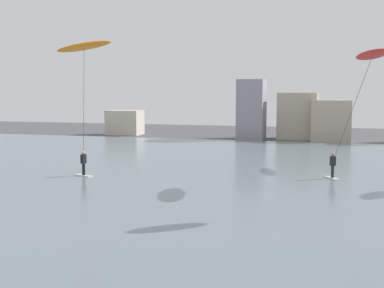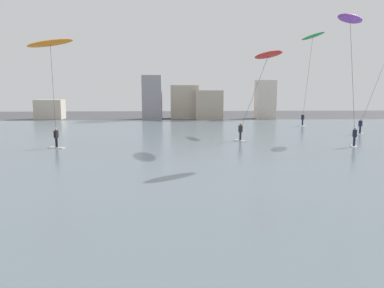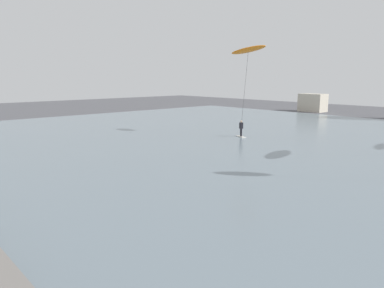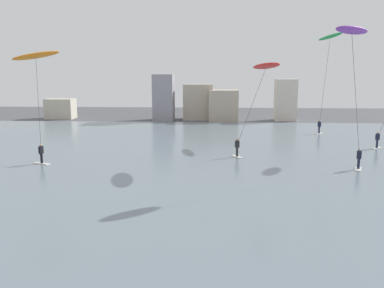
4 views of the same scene
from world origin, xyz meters
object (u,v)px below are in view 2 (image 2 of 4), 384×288
object	(u,v)px
kitesurfer_green	(312,44)
kitesurfer_orange	(51,50)
kitesurfer_purple	(351,30)
kitesurfer_red	(266,61)

from	to	relation	value
kitesurfer_green	kitesurfer_orange	distance (m)	29.95
kitesurfer_purple	kitesurfer_green	size ratio (longest dim) A/B	0.91
kitesurfer_purple	kitesurfer_red	xyz separation A→B (m)	(-5.39, 4.50, -1.98)
kitesurfer_purple	kitesurfer_orange	distance (m)	23.97
kitesurfer_purple	kitesurfer_orange	xyz separation A→B (m)	(-23.69, 3.46, -1.24)
kitesurfer_orange	kitesurfer_red	xyz separation A→B (m)	(18.30, 1.04, -0.74)
kitesurfer_orange	kitesurfer_green	bearing A→B (deg)	26.44
kitesurfer_purple	kitesurfer_red	world-z (taller)	kitesurfer_purple
kitesurfer_green	kitesurfer_red	world-z (taller)	kitesurfer_green
kitesurfer_green	kitesurfer_orange	world-z (taller)	kitesurfer_green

